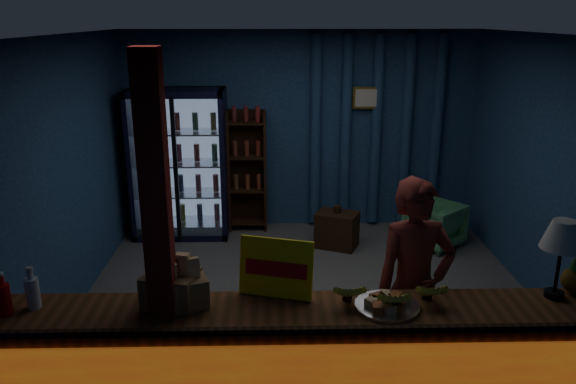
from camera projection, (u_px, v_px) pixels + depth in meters
name	position (u px, v px, depth m)	size (l,w,h in m)	color
ground	(309.00, 300.00, 5.70)	(4.60, 4.60, 0.00)	#515154
room_walls	(311.00, 149.00, 5.23)	(4.60, 4.60, 4.60)	navy
counter	(327.00, 374.00, 3.74)	(4.40, 0.57, 0.99)	brown
support_post	(161.00, 262.00, 3.47)	(0.16, 0.16, 2.60)	maroon
beverage_cooler	(181.00, 164.00, 7.21)	(1.20, 0.62, 1.90)	black
bottle_shelf	(247.00, 171.00, 7.41)	(0.50, 0.28, 1.60)	#321F0F
curtain_folds	(376.00, 132.00, 7.37)	(1.74, 0.14, 2.50)	navy
framed_picture	(367.00, 98.00, 7.19)	(0.36, 0.04, 0.28)	gold
shopkeeper	(414.00, 288.00, 4.14)	(0.61, 0.40, 1.67)	maroon
green_chair	(434.00, 224.00, 6.99)	(0.59, 0.61, 0.55)	#52A468
side_table	(337.00, 230.00, 6.95)	(0.59, 0.52, 0.53)	#321F0F
yellow_sign	(276.00, 268.00, 3.74)	(0.51, 0.23, 0.40)	yellow
soda_bottles	(7.00, 294.00, 3.58)	(0.38, 0.17, 0.29)	red
snack_box_left	(171.00, 286.00, 3.66)	(0.39, 0.34, 0.36)	#996A4A
snack_box_centre	(182.00, 289.00, 3.64)	(0.37, 0.34, 0.32)	#996A4A
pastry_tray	(387.00, 304.00, 3.63)	(0.42, 0.42, 0.07)	silver
banana_bunches	(390.00, 293.00, 3.65)	(0.77, 0.30, 0.17)	yellow
table_lamp	(563.00, 238.00, 3.65)	(0.28, 0.28, 0.55)	black
pineapple	(575.00, 276.00, 3.79)	(0.18, 0.18, 0.30)	brown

